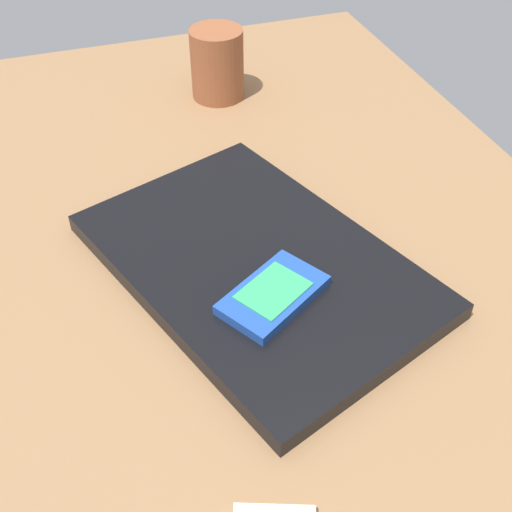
% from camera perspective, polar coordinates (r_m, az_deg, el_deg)
% --- Properties ---
extents(desk_surface, '(1.20, 0.80, 0.03)m').
position_cam_1_polar(desk_surface, '(0.62, -2.54, -5.08)').
color(desk_surface, olive).
rests_on(desk_surface, ground).
extents(laptop_closed, '(0.40, 0.33, 0.02)m').
position_cam_1_polar(laptop_closed, '(0.64, 0.00, -0.72)').
color(laptop_closed, black).
rests_on(laptop_closed, desk_surface).
extents(cell_phone_on_laptop, '(0.10, 0.11, 0.01)m').
position_cam_1_polar(cell_phone_on_laptop, '(0.59, 1.52, -3.40)').
color(cell_phone_on_laptop, '#1E479E').
rests_on(cell_phone_on_laptop, laptop_closed).
extents(pen_cup, '(0.07, 0.07, 0.09)m').
position_cam_1_polar(pen_cup, '(0.91, -3.42, 16.46)').
color(pen_cup, brown).
rests_on(pen_cup, desk_surface).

